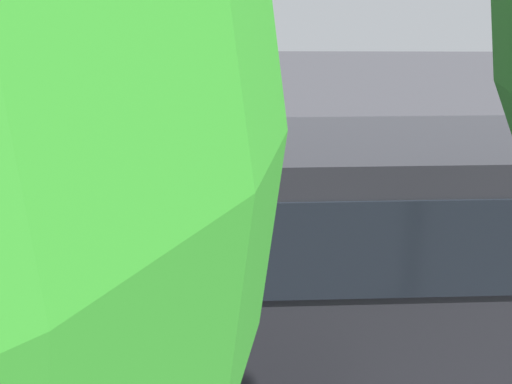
# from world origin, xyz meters

# --- Properties ---
(ground_plane) EXTENTS (80.00, 80.00, 0.00)m
(ground_plane) POSITION_xyz_m (0.00, 0.00, 0.00)
(ground_plane) COLOR #38383D
(tour_bus) EXTENTS (9.32, 3.13, 3.25)m
(tour_bus) POSITION_xyz_m (0.01, 4.82, 1.64)
(tour_bus) COLOR #26262B
(tour_bus) RESTS_ON ground_plane
(spectator_far_left) EXTENTS (0.57, 0.32, 1.73)m
(spectator_far_left) POSITION_xyz_m (-1.30, 2.02, 1.03)
(spectator_far_left) COLOR black
(spectator_far_left) RESTS_ON ground_plane
(spectator_left) EXTENTS (0.57, 0.33, 1.73)m
(spectator_left) POSITION_xyz_m (-0.15, 2.08, 1.03)
(spectator_left) COLOR black
(spectator_left) RESTS_ON ground_plane
(spectator_centre) EXTENTS (0.57, 0.39, 1.73)m
(spectator_centre) POSITION_xyz_m (1.18, 2.17, 1.03)
(spectator_centre) COLOR black
(spectator_centre) RESTS_ON ground_plane
(parked_motorcycle_silver) EXTENTS (2.05, 0.58, 0.99)m
(parked_motorcycle_silver) POSITION_xyz_m (-3.16, 2.51, 0.48)
(parked_motorcycle_silver) COLOR black
(parked_motorcycle_silver) RESTS_ON ground_plane
(stunt_motorcycle) EXTENTS (1.90, 0.59, 1.86)m
(stunt_motorcycle) POSITION_xyz_m (0.86, -2.93, 1.05)
(stunt_motorcycle) COLOR black
(stunt_motorcycle) RESTS_ON ground_plane
(traffic_cone) EXTENTS (0.34, 0.34, 0.63)m
(traffic_cone) POSITION_xyz_m (-0.34, -2.97, 0.30)
(traffic_cone) COLOR orange
(traffic_cone) RESTS_ON ground_plane
(bay_line_b) EXTENTS (0.17, 4.28, 0.01)m
(bay_line_b) POSITION_xyz_m (-3.30, -1.41, 0.00)
(bay_line_b) COLOR white
(bay_line_b) RESTS_ON ground_plane
(bay_line_c) EXTENTS (0.17, 4.35, 0.01)m
(bay_line_c) POSITION_xyz_m (-0.36, -1.41, 0.00)
(bay_line_c) COLOR white
(bay_line_c) RESTS_ON ground_plane
(bay_line_d) EXTENTS (0.17, 4.30, 0.01)m
(bay_line_d) POSITION_xyz_m (2.57, -1.41, 0.00)
(bay_line_d) COLOR white
(bay_line_d) RESTS_ON ground_plane
(bay_line_e) EXTENTS (0.16, 3.87, 0.01)m
(bay_line_e) POSITION_xyz_m (5.51, -1.41, 0.00)
(bay_line_e) COLOR white
(bay_line_e) RESTS_ON ground_plane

